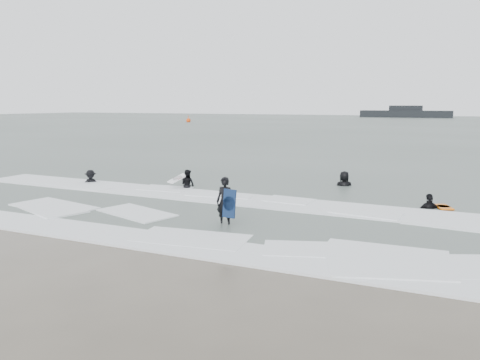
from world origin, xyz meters
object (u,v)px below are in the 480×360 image
at_px(surfer_centre, 225,226).
at_px(surfer_breaker, 91,184).
at_px(surfer_right_near, 429,210).
at_px(surfer_wading, 188,189).
at_px(surfer_right_far, 344,187).
at_px(vessel_horizon, 405,113).
at_px(buoy, 188,120).

xyz_separation_m(surfer_centre, surfer_breaker, (-10.25, 4.66, 0.00)).
xyz_separation_m(surfer_breaker, surfer_right_near, (16.48, 1.00, 0.00)).
xyz_separation_m(surfer_centre, surfer_wading, (-4.80, 5.44, 0.00)).
distance_m(surfer_centre, surfer_right_near, 8.42).
bearing_deg(surfer_wading, surfer_right_far, -135.27).
xyz_separation_m(surfer_centre, vessel_horizon, (-7.76, 136.19, 1.33)).
bearing_deg(surfer_wading, vessel_horizon, -74.14).
bearing_deg(surfer_centre, surfer_right_near, 43.02).
relative_size(surfer_wading, surfer_right_near, 0.86).
xyz_separation_m(surfer_right_near, vessel_horizon, (-13.99, 130.54, 1.33)).
distance_m(buoy, vessel_horizon, 71.31).
xyz_separation_m(surfer_wading, surfer_right_near, (11.03, 0.21, 0.00)).
relative_size(surfer_centre, vessel_horizon, 0.07).
distance_m(surfer_right_far, vessel_horizon, 127.18).
bearing_deg(surfer_centre, buoy, 122.80).
xyz_separation_m(surfer_right_near, buoy, (-54.76, 72.04, 0.42)).
bearing_deg(surfer_right_far, surfer_centre, 57.21).
distance_m(surfer_breaker, surfer_right_far, 13.14).
height_order(surfer_right_near, buoy, buoy).
bearing_deg(surfer_breaker, surfer_right_far, -23.64).
relative_size(surfer_breaker, buoy, 0.96).
distance_m(surfer_wading, surfer_right_far, 7.88).
xyz_separation_m(surfer_centre, surfer_right_far, (2.01, 9.40, 0.00)).
height_order(surfer_centre, surfer_right_far, surfer_right_far).
bearing_deg(surfer_breaker, surfer_centre, -69.21).
distance_m(surfer_centre, surfer_right_far, 9.61).
relative_size(surfer_centre, surfer_right_far, 0.88).
bearing_deg(surfer_breaker, surfer_right_near, -41.31).
height_order(surfer_wading, surfer_right_near, surfer_right_near).
height_order(surfer_wading, surfer_breaker, surfer_breaker).
bearing_deg(surfer_right_far, surfer_breaker, 0.42).
height_order(surfer_right_near, surfer_right_far, surfer_right_far).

